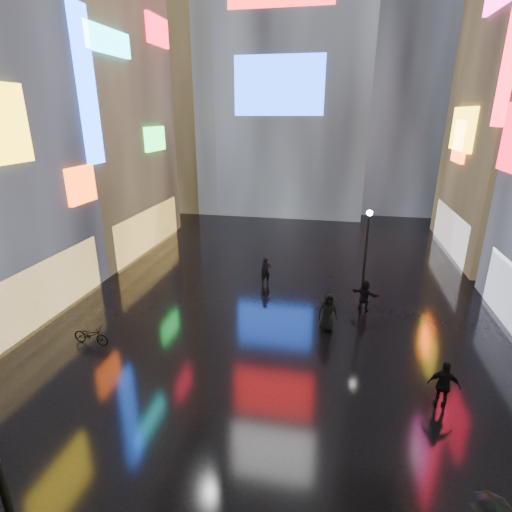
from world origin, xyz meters
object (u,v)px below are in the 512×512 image
(lamp_near, at_px, (0,478))
(lamp_far, at_px, (366,253))
(pedestrian_3, at_px, (444,385))
(bicycle, at_px, (91,335))

(lamp_near, height_order, lamp_far, same)
(lamp_far, bearing_deg, lamp_near, -117.02)
(lamp_far, relative_size, pedestrian_3, 2.88)
(lamp_near, height_order, pedestrian_3, lamp_near)
(lamp_far, relative_size, bicycle, 3.04)
(lamp_far, bearing_deg, bicycle, -152.05)
(lamp_near, bearing_deg, pedestrian_3, 37.07)
(lamp_near, relative_size, bicycle, 3.04)
(lamp_far, xyz_separation_m, pedestrian_3, (2.38, -7.55, -2.04))
(lamp_far, distance_m, bicycle, 13.70)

